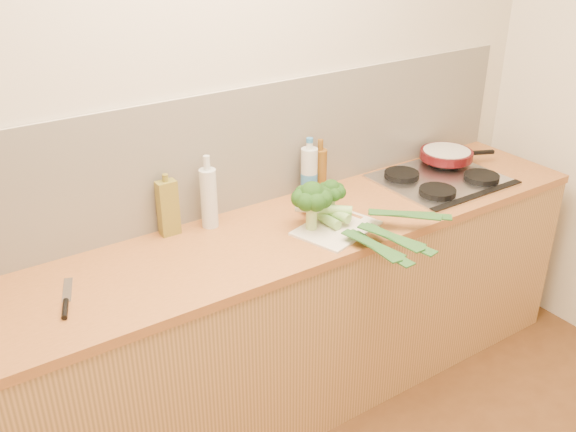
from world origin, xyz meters
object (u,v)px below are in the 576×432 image
gas_hob (442,178)px  skillet (447,154)px  chefs_knife (66,304)px  chopping_board (336,228)px

gas_hob → skillet: skillet is taller
chefs_knife → skillet: bearing=24.2°
chopping_board → chefs_knife: 1.11m
gas_hob → chopping_board: gas_hob is taller
gas_hob → skillet: bearing=38.5°
chefs_knife → skillet: (2.01, 0.17, 0.05)m
skillet → chopping_board: bearing=-140.7°
chopping_board → skillet: bearing=-1.9°
chefs_knife → skillet: skillet is taller
gas_hob → skillet: 0.21m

